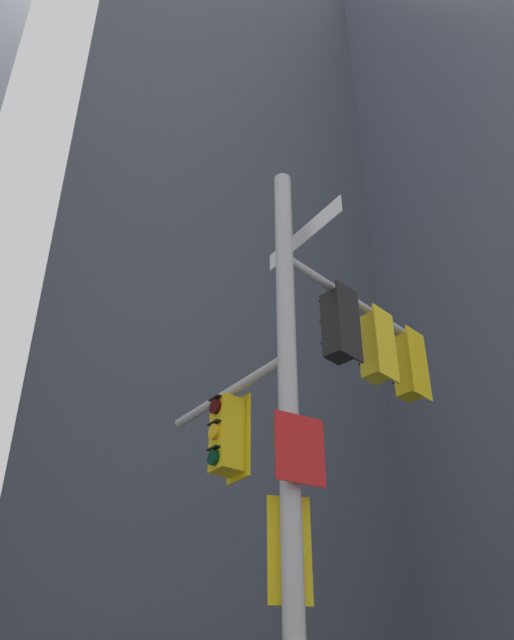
% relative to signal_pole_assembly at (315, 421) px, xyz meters
% --- Properties ---
extents(building_mid_block, '(14.72, 14.72, 37.77)m').
position_rel_signal_pole_assembly_xyz_m(building_mid_block, '(0.09, 21.73, 13.77)').
color(building_mid_block, '#4C5460').
rests_on(building_mid_block, ground).
extents(signal_pole_assembly, '(3.82, 2.76, 8.62)m').
position_rel_signal_pole_assembly_xyz_m(signal_pole_assembly, '(0.00, 0.00, 0.00)').
color(signal_pole_assembly, '#B2B2B5').
rests_on(signal_pole_assembly, ground).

